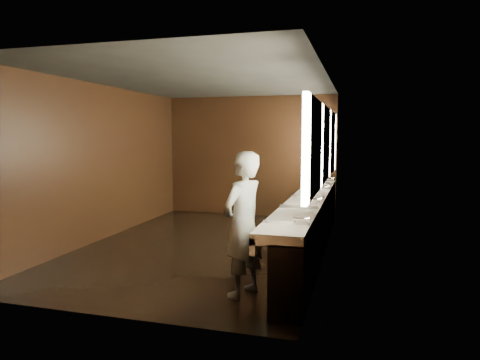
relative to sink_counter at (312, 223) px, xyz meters
name	(u,v)px	position (x,y,z in m)	size (l,w,h in m)	color
floor	(207,246)	(-1.79, 0.00, -0.50)	(6.00, 6.00, 0.00)	black
ceiling	(205,80)	(-1.79, 0.00, 2.30)	(4.00, 6.00, 0.02)	#2D2D2B
wall_back	(250,156)	(-1.79, 3.00, 0.90)	(4.00, 0.02, 2.80)	black
wall_front	(104,184)	(-1.79, -3.00, 0.90)	(4.00, 0.02, 2.80)	black
wall_left	(102,163)	(-3.79, 0.00, 0.90)	(0.02, 6.00, 2.80)	black
wall_right	(326,167)	(0.21, 0.00, 0.90)	(0.02, 6.00, 2.80)	black
sink_counter	(312,223)	(0.00, 0.00, 0.00)	(0.55, 5.40, 1.01)	black
mirror_band	(325,145)	(0.19, 0.00, 1.25)	(0.06, 5.03, 1.15)	white
person	(243,224)	(-0.59, -2.03, 0.36)	(0.62, 0.41, 1.71)	#8DA8D2
trash_bin	(282,259)	(-0.22, -1.45, -0.19)	(0.39, 0.39, 0.61)	black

